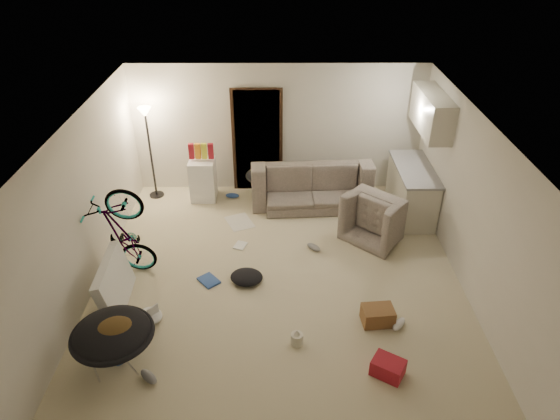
{
  "coord_description": "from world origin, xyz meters",
  "views": [
    {
      "loc": [
        -0.01,
        -5.92,
        4.88
      ],
      "look_at": [
        0.02,
        0.6,
        0.9
      ],
      "focal_mm": 32.0,
      "sensor_mm": 36.0,
      "label": 1
    }
  ],
  "objects_px": {
    "floor_lamp": "(148,134)",
    "kitchen_counter": "(412,191)",
    "sofa": "(310,185)",
    "armchair": "(382,218)",
    "drink_case_a": "(378,315)",
    "bicycle": "(126,252)",
    "mini_fridge": "(203,180)",
    "tv_box": "(115,284)",
    "saucer_chair": "(114,340)",
    "juicer": "(297,338)",
    "drink_case_b": "(388,368)"
  },
  "relations": [
    {
      "from": "kitchen_counter",
      "to": "mini_fridge",
      "type": "relative_size",
      "value": 1.85
    },
    {
      "from": "tv_box",
      "to": "drink_case_a",
      "type": "relative_size",
      "value": 2.6
    },
    {
      "from": "bicycle",
      "to": "drink_case_b",
      "type": "relative_size",
      "value": 4.3
    },
    {
      "from": "armchair",
      "to": "drink_case_a",
      "type": "distance_m",
      "value": 2.21
    },
    {
      "from": "drink_case_a",
      "to": "juicer",
      "type": "height_order",
      "value": "drink_case_a"
    },
    {
      "from": "saucer_chair",
      "to": "tv_box",
      "type": "distance_m",
      "value": 1.16
    },
    {
      "from": "floor_lamp",
      "to": "drink_case_a",
      "type": "height_order",
      "value": "floor_lamp"
    },
    {
      "from": "mini_fridge",
      "to": "drink_case_b",
      "type": "relative_size",
      "value": 2.15
    },
    {
      "from": "armchair",
      "to": "saucer_chair",
      "type": "distance_m",
      "value": 4.74
    },
    {
      "from": "kitchen_counter",
      "to": "armchair",
      "type": "bearing_deg",
      "value": -132.74
    },
    {
      "from": "bicycle",
      "to": "mini_fridge",
      "type": "distance_m",
      "value": 2.52
    },
    {
      "from": "floor_lamp",
      "to": "armchair",
      "type": "height_order",
      "value": "floor_lamp"
    },
    {
      "from": "bicycle",
      "to": "tv_box",
      "type": "distance_m",
      "value": 0.68
    },
    {
      "from": "kitchen_counter",
      "to": "saucer_chair",
      "type": "distance_m",
      "value": 5.7
    },
    {
      "from": "armchair",
      "to": "tv_box",
      "type": "height_order",
      "value": "tv_box"
    },
    {
      "from": "floor_lamp",
      "to": "kitchen_counter",
      "type": "xyz_separation_m",
      "value": [
        4.83,
        -0.65,
        -0.87
      ]
    },
    {
      "from": "saucer_chair",
      "to": "kitchen_counter",
      "type": "bearing_deg",
      "value": 39.18
    },
    {
      "from": "tv_box",
      "to": "mini_fridge",
      "type": "bearing_deg",
      "value": 71.87
    },
    {
      "from": "saucer_chair",
      "to": "drink_case_b",
      "type": "bearing_deg",
      "value": -2.89
    },
    {
      "from": "tv_box",
      "to": "bicycle",
      "type": "bearing_deg",
      "value": 87.62
    },
    {
      "from": "mini_fridge",
      "to": "saucer_chair",
      "type": "height_order",
      "value": "mini_fridge"
    },
    {
      "from": "floor_lamp",
      "to": "juicer",
      "type": "bearing_deg",
      "value": -56.09
    },
    {
      "from": "mini_fridge",
      "to": "kitchen_counter",
      "type": "bearing_deg",
      "value": -8.01
    },
    {
      "from": "sofa",
      "to": "bicycle",
      "type": "relative_size",
      "value": 1.39
    },
    {
      "from": "sofa",
      "to": "armchair",
      "type": "xyz_separation_m",
      "value": [
        1.16,
        -1.16,
        -0.01
      ]
    },
    {
      "from": "sofa",
      "to": "floor_lamp",
      "type": "bearing_deg",
      "value": -6.97
    },
    {
      "from": "tv_box",
      "to": "juicer",
      "type": "height_order",
      "value": "tv_box"
    },
    {
      "from": "armchair",
      "to": "bicycle",
      "type": "xyz_separation_m",
      "value": [
        -4.07,
        -1.1,
        0.11
      ]
    },
    {
      "from": "sofa",
      "to": "mini_fridge",
      "type": "bearing_deg",
      "value": -5.96
    },
    {
      "from": "sofa",
      "to": "armchair",
      "type": "bearing_deg",
      "value": 131.61
    },
    {
      "from": "sofa",
      "to": "saucer_chair",
      "type": "distance_m",
      "value": 4.82
    },
    {
      "from": "kitchen_counter",
      "to": "sofa",
      "type": "xyz_separation_m",
      "value": [
        -1.82,
        0.45,
        -0.11
      ]
    },
    {
      "from": "drink_case_b",
      "to": "juicer",
      "type": "distance_m",
      "value": 1.2
    },
    {
      "from": "juicer",
      "to": "mini_fridge",
      "type": "bearing_deg",
      "value": 113.71
    },
    {
      "from": "sofa",
      "to": "mini_fridge",
      "type": "distance_m",
      "value": 2.06
    },
    {
      "from": "drink_case_b",
      "to": "sofa",
      "type": "bearing_deg",
      "value": 131.5
    },
    {
      "from": "floor_lamp",
      "to": "armchair",
      "type": "distance_m",
      "value": 4.5
    },
    {
      "from": "floor_lamp",
      "to": "drink_case_b",
      "type": "relative_size",
      "value": 4.82
    },
    {
      "from": "floor_lamp",
      "to": "bicycle",
      "type": "distance_m",
      "value": 2.62
    },
    {
      "from": "juicer",
      "to": "floor_lamp",
      "type": "bearing_deg",
      "value": 123.91
    },
    {
      "from": "kitchen_counter",
      "to": "tv_box",
      "type": "distance_m",
      "value": 5.35
    },
    {
      "from": "floor_lamp",
      "to": "kitchen_counter",
      "type": "height_order",
      "value": "floor_lamp"
    },
    {
      "from": "drink_case_b",
      "to": "bicycle",
      "type": "bearing_deg",
      "value": -176.37
    },
    {
      "from": "tv_box",
      "to": "juicer",
      "type": "xyz_separation_m",
      "value": [
        2.53,
        -0.78,
        -0.27
      ]
    },
    {
      "from": "floor_lamp",
      "to": "tv_box",
      "type": "height_order",
      "value": "floor_lamp"
    },
    {
      "from": "sofa",
      "to": "armchair",
      "type": "relative_size",
      "value": 2.33
    },
    {
      "from": "kitchen_counter",
      "to": "sofa",
      "type": "height_order",
      "value": "kitchen_counter"
    },
    {
      "from": "armchair",
      "to": "floor_lamp",
      "type": "bearing_deg",
      "value": 23.91
    },
    {
      "from": "saucer_chair",
      "to": "tv_box",
      "type": "xyz_separation_m",
      "value": [
        -0.31,
        1.11,
        -0.06
      ]
    },
    {
      "from": "kitchen_counter",
      "to": "bicycle",
      "type": "relative_size",
      "value": 0.93
    }
  ]
}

